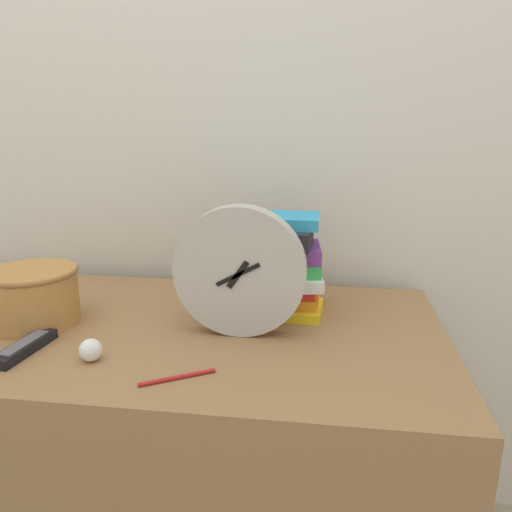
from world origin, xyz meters
The scene contains 8 objects.
wall_back centered at (0.00, 0.74, 1.20)m, with size 6.00×0.04×2.40m.
desk centered at (0.00, 0.34, 0.36)m, with size 1.37×0.67×0.72m.
desk_clock centered at (0.23, 0.32, 0.86)m, with size 0.29×0.05×0.29m.
book_stack centered at (0.29, 0.47, 0.83)m, with size 0.25×0.23×0.24m.
basket centered at (-0.24, 0.31, 0.79)m, with size 0.20×0.20×0.13m.
tv_remote centered at (-0.19, 0.17, 0.73)m, with size 0.06×0.16×0.02m.
crumpled_paper_ball centered at (-0.04, 0.15, 0.74)m, with size 0.04×0.04×0.04m.
pen centered at (0.15, 0.10, 0.72)m, with size 0.13×0.08×0.01m.
Camera 1 is at (0.41, -0.68, 1.17)m, focal length 35.00 mm.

